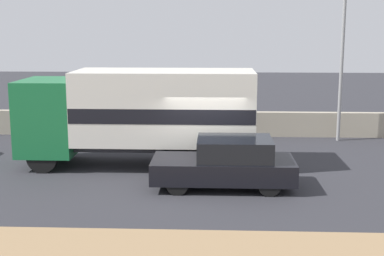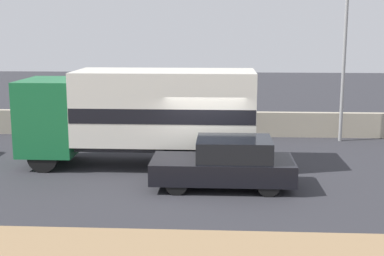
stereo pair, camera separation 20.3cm
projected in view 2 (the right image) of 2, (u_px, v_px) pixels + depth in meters
The scene contains 5 objects.
ground_plane at pixel (204, 182), 16.20m from camera, with size 80.00×80.00×0.00m, color #2D2D33.
stone_wall_backdrop at pixel (210, 124), 23.01m from camera, with size 60.00×0.35×1.05m.
street_lamp at pixel (345, 38), 21.28m from camera, with size 0.56×0.28×7.30m.
box_truck at pixel (142, 111), 17.85m from camera, with size 7.75×2.51×3.22m.
car_hatchback at pixel (226, 163), 15.53m from camera, with size 4.13×1.81×1.46m.
Camera 2 is at (0.51, -15.60, 4.62)m, focal length 50.00 mm.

